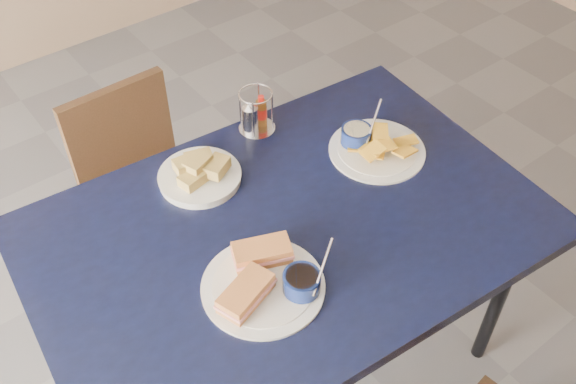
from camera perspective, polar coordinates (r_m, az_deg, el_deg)
dining_table at (r=1.71m, az=0.02°, el=-4.25°), size 1.38×0.98×0.75m
chair_far at (r=2.28m, az=-12.99°, el=1.13°), size 0.37×0.36×0.78m
sandwich_plate at (r=1.53m, az=-1.95°, el=-7.75°), size 0.31×0.30×0.12m
plantain_plate at (r=1.88m, az=7.37°, el=4.19°), size 0.28×0.28×0.12m
bread_basket at (r=1.78m, az=-7.86°, el=1.65°), size 0.23×0.23×0.08m
condiment_caddy at (r=1.91m, az=-2.96°, el=6.87°), size 0.11×0.11×0.14m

